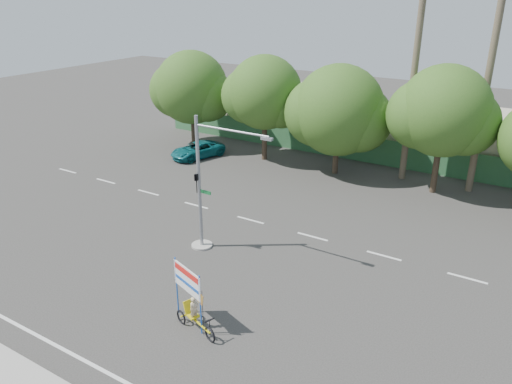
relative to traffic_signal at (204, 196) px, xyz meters
The scene contains 13 objects.
ground 5.40m from the traffic_signal, 61.13° to the right, with size 120.00×120.00×0.00m, color #33302D.
fence 17.76m from the traffic_signal, 82.85° to the left, with size 38.00×0.08×2.00m, color #336B3D.
building_left 23.38m from the traffic_signal, 109.52° to the left, with size 12.00×8.00×4.00m, color #B6AB91.
building_right 24.29m from the traffic_signal, 65.15° to the left, with size 14.00×8.00×3.60m, color #B6AB91.
tree_far_left 18.45m from the traffic_signal, 130.22° to the left, with size 7.14×6.00×7.96m.
tree_left 14.99m from the traffic_signal, 109.08° to the left, with size 6.66×5.60×8.07m.
tree_center 14.15m from the traffic_signal, 85.33° to the left, with size 7.62×6.40×7.85m.
tree_right 16.38m from the traffic_signal, 59.83° to the left, with size 6.90×5.80×8.36m.
palm_tall 20.04m from the traffic_signal, 56.69° to the left, with size 3.73×3.79×17.45m.
palm_short 17.56m from the traffic_signal, 69.84° to the left, with size 3.73×3.79×14.45m.
traffic_signal is the anchor object (origin of this frame).
trike_billboard 6.73m from the traffic_signal, 57.82° to the right, with size 2.59×1.15×2.67m.
pickup_truck 15.20m from the traffic_signal, 129.47° to the left, with size 2.03×4.41×1.23m, color #0E5E63.
Camera 1 is at (12.05, -14.23, 12.64)m, focal length 35.00 mm.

